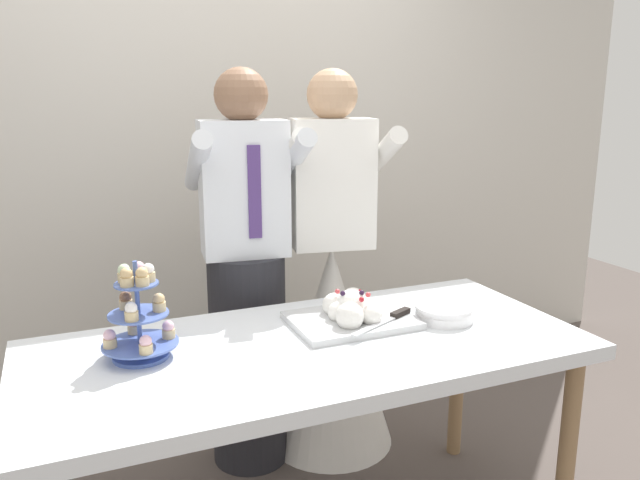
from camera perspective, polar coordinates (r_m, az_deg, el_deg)
rear_wall at (r=3.22m, az=-10.52°, el=11.09°), size 5.20×0.10×2.90m
dessert_table at (r=2.07m, az=-0.94°, el=-11.26°), size 1.80×0.80×0.78m
cupcake_stand at (r=1.97m, az=-16.20°, el=-6.84°), size 0.23×0.23×0.31m
main_cake_tray at (r=2.19m, az=2.90°, el=-6.63°), size 0.42×0.33×0.13m
plate_stack at (r=2.27m, az=11.28°, el=-6.49°), size 0.21×0.21×0.05m
person_groom at (r=2.61m, az=-6.69°, el=-4.98°), size 0.51×0.54×1.66m
person_bride at (r=2.78m, az=1.04°, el=-7.31°), size 0.57×0.56×1.66m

